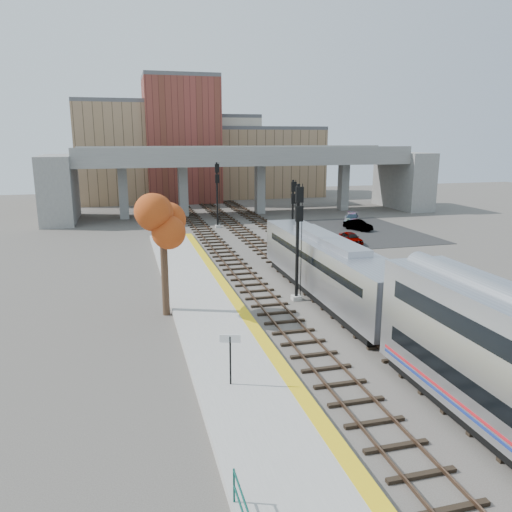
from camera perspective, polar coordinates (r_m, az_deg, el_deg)
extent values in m
plane|color=#47423D|center=(29.11, 10.73, -8.46)|extent=(160.00, 160.00, 0.00)
cube|color=#9E9E99|center=(26.87, -3.56, -9.74)|extent=(4.50, 60.00, 0.35)
cube|color=yellow|center=(27.20, 0.41, -9.00)|extent=(0.70, 60.00, 0.01)
cube|color=black|center=(39.26, -1.38, -2.34)|extent=(2.50, 95.00, 0.14)
cube|color=brown|center=(39.08, -2.40, -2.26)|extent=(0.07, 95.00, 0.14)
cube|color=brown|center=(39.40, -0.36, -2.11)|extent=(0.07, 95.00, 0.14)
cube|color=black|center=(40.41, 4.42, -1.92)|extent=(2.50, 95.00, 0.14)
cube|color=brown|center=(40.16, 3.46, -1.84)|extent=(0.07, 95.00, 0.14)
cube|color=brown|center=(40.62, 5.38, -1.70)|extent=(0.07, 95.00, 0.14)
cube|color=black|center=(41.87, 9.60, -1.52)|extent=(2.50, 95.00, 0.14)
cube|color=brown|center=(41.56, 8.70, -1.45)|extent=(0.07, 95.00, 0.14)
cube|color=brown|center=(42.14, 10.50, -1.31)|extent=(0.07, 95.00, 0.14)
cube|color=slate|center=(71.37, -1.12, 11.02)|extent=(46.00, 10.00, 1.50)
cube|color=slate|center=(66.68, -0.12, 11.93)|extent=(46.00, 0.20, 1.00)
cube|color=slate|center=(76.00, -2.01, 12.11)|extent=(46.00, 0.20, 1.00)
cube|color=slate|center=(69.63, -14.93, 7.01)|extent=(1.20, 1.60, 7.00)
cube|color=slate|center=(70.08, -8.33, 7.36)|extent=(1.20, 1.60, 7.00)
cube|color=slate|center=(72.17, 0.45, 7.67)|extent=(1.20, 1.60, 7.00)
cube|color=slate|center=(76.63, 9.95, 7.81)|extent=(1.20, 1.60, 7.00)
cube|color=slate|center=(70.01, -21.57, 7.18)|extent=(4.00, 12.00, 8.50)
cube|color=slate|center=(81.25, 16.46, 8.30)|extent=(4.00, 12.00, 8.50)
cube|color=#8E7052|center=(89.31, -13.88, 11.29)|extent=(18.00, 14.00, 16.00)
cube|color=#4C4C4F|center=(89.45, -14.19, 16.60)|extent=(18.00, 14.00, 0.60)
cube|color=beige|center=(95.67, -5.36, 11.13)|extent=(16.00, 16.00, 14.00)
cube|color=#4C4C4F|center=(95.66, -5.46, 15.50)|extent=(16.00, 16.00, 0.60)
cube|color=brown|center=(86.83, -8.50, 12.80)|extent=(12.00, 10.00, 20.00)
cube|color=#4C4C4F|center=(87.35, -8.74, 19.56)|extent=(12.00, 10.00, 0.60)
cube|color=#8E7052|center=(95.96, 0.86, 10.59)|extent=(20.00, 14.00, 12.00)
cube|color=#4C4C4F|center=(95.86, 0.87, 14.36)|extent=(20.00, 14.00, 0.60)
cube|color=black|center=(59.34, 11.38, 2.76)|extent=(14.00, 18.00, 0.04)
cube|color=#A8AAB2|center=(33.86, 8.18, -1.05)|extent=(3.00, 19.00, 3.20)
cube|color=black|center=(42.44, 3.21, 2.83)|extent=(2.20, 0.06, 1.10)
cube|color=black|center=(33.72, 8.22, -0.06)|extent=(3.02, 16.15, 0.50)
cube|color=black|center=(34.36, 8.08, -4.04)|extent=(2.70, 17.10, 0.50)
cube|color=#A8AAB2|center=(33.46, 8.29, 1.94)|extent=(1.60, 9.50, 0.40)
cube|color=#9E9E99|center=(33.95, 4.63, -4.79)|extent=(0.60, 0.60, 0.30)
cylinder|color=black|center=(32.97, 4.75, 1.44)|extent=(0.22, 0.22, 7.82)
cube|color=black|center=(32.22, 5.01, 6.99)|extent=(0.50, 0.18, 1.01)
cube|color=black|center=(32.38, 4.97, 4.83)|extent=(0.50, 0.18, 1.01)
cube|color=#9E9E99|center=(46.97, 4.13, 0.37)|extent=(0.60, 0.60, 0.30)
cylinder|color=black|center=(46.33, 4.20, 4.38)|extent=(0.20, 0.20, 6.96)
cube|color=black|center=(45.73, 4.36, 7.90)|extent=(0.45, 0.18, 0.89)
cube|color=black|center=(45.85, 4.34, 6.54)|extent=(0.45, 0.18, 0.89)
cube|color=#9E9E99|center=(61.05, -4.39, 3.40)|extent=(0.60, 0.60, 0.30)
cylinder|color=black|center=(60.52, -4.46, 6.92)|extent=(0.22, 0.22, 7.83)
cube|color=black|center=(59.99, -4.47, 9.97)|extent=(0.50, 0.18, 1.01)
cube|color=black|center=(60.08, -4.45, 8.80)|extent=(0.50, 0.18, 1.01)
cylinder|color=black|center=(21.77, -2.95, -11.83)|extent=(0.08, 0.08, 2.20)
cube|color=white|center=(21.36, -2.98, -9.41)|extent=(0.87, 0.32, 0.35)
cylinder|color=#382619|center=(30.87, -10.40, -1.68)|extent=(0.44, 0.44, 5.61)
ellipsoid|color=#B74518|center=(30.20, -10.66, 4.20)|extent=(3.60, 3.60, 4.01)
imported|color=#99999E|center=(52.23, 10.78, 2.04)|extent=(1.54, 3.55, 1.19)
imported|color=#99999E|center=(60.09, 11.58, 3.48)|extent=(2.62, 3.86, 1.20)
imported|color=#99999E|center=(64.37, 10.88, 4.21)|extent=(3.66, 4.85, 1.31)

